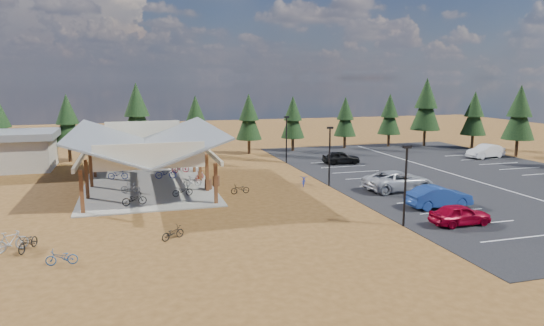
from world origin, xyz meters
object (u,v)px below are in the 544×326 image
object	(u,v)px
lamp_post_0	(406,180)
bike_12	(173,233)
bike_5	(193,181)
bike_14	(304,181)
car_1	(439,197)
lamp_post_2	(286,136)
trash_bin_0	(208,185)
bike_6	(166,173)
car_4	(341,157)
car_0	(460,214)
bike_pavilion	(146,141)
trash_bin_1	(216,181)
bike_2	(118,174)
bike_4	(183,191)
car_9	(486,151)
bike_16	(240,189)
bike_3	(116,164)
lamp_post_1	(330,152)
bike_0	(134,199)
bike_7	(180,168)
bike_15	(200,176)
bike_10	(62,257)
bike_8	(28,242)
car_2	(398,181)
bike_9	(10,241)
bike_1	(130,187)

from	to	relation	value
lamp_post_0	bike_12	distance (m)	14.45
bike_5	bike_14	size ratio (longest dim) A/B	0.88
bike_5	car_1	world-z (taller)	car_1
lamp_post_2	trash_bin_0	size ratio (longest dim) A/B	5.71
bike_6	car_4	bearing A→B (deg)	-73.98
car_0	bike_pavilion	bearing A→B (deg)	46.38
bike_pavilion	trash_bin_1	size ratio (longest dim) A/B	21.56
lamp_post_2	car_0	size ratio (longest dim) A/B	1.31
bike_2	bike_4	world-z (taller)	bike_2
car_1	car_9	bearing A→B (deg)	-46.86
lamp_post_0	bike_16	world-z (taller)	lamp_post_0
bike_5	car_4	distance (m)	18.25
bike_3	car_1	bearing A→B (deg)	-127.95
bike_16	lamp_post_0	bearing A→B (deg)	28.27
lamp_post_1	bike_0	world-z (taller)	lamp_post_1
lamp_post_2	bike_7	distance (m)	12.33
bike_0	bike_7	xyz separation A→B (m)	(4.43, 11.49, 0.05)
bike_3	car_1	size ratio (longest dim) A/B	0.35
bike_pavilion	trash_bin_0	size ratio (longest dim) A/B	21.56
trash_bin_0	bike_7	distance (m)	7.97
trash_bin_0	bike_16	distance (m)	3.00
bike_pavilion	bike_12	xyz separation A→B (m)	(0.86, -15.50, -3.43)
bike_pavilion	bike_2	world-z (taller)	bike_pavilion
trash_bin_0	car_0	world-z (taller)	car_0
bike_15	bike_0	bearing A→B (deg)	86.51
bike_5	bike_7	distance (m)	6.48
bike_0	bike_10	bearing A→B (deg)	150.97
bike_8	bike_15	size ratio (longest dim) A/B	1.11
bike_7	car_2	xyz separation A→B (m)	(16.54, -12.38, 0.25)
trash_bin_1	bike_16	bearing A→B (deg)	-68.11
lamp_post_1	car_9	xyz separation A→B (m)	(23.25, 8.63, -2.15)
bike_3	lamp_post_2	bearing A→B (deg)	-86.80
bike_14	bike_9	bearing A→B (deg)	-130.12
car_1	lamp_post_2	bearing A→B (deg)	12.72
bike_16	car_0	distance (m)	16.74
bike_7	bike_12	xyz separation A→B (m)	(-2.38, -19.65, -0.21)
bike_3	bike_8	world-z (taller)	bike_3
bike_14	car_2	distance (m)	7.88
lamp_post_0	lamp_post_2	size ratio (longest dim) A/B	1.00
bike_8	trash_bin_1	bearing A→B (deg)	66.30
trash_bin_0	car_9	xyz separation A→B (m)	(33.49, 7.30, 0.37)
bike_1	bike_3	distance (m)	11.26
bike_7	bike_10	size ratio (longest dim) A/B	1.10
bike_2	bike_6	bearing A→B (deg)	-90.04
lamp_post_1	bike_4	xyz separation A→B (m)	(-12.55, -0.56, -2.46)
lamp_post_0	bike_9	world-z (taller)	lamp_post_0
bike_1	car_0	distance (m)	24.63
bike_0	car_9	world-z (taller)	car_9
bike_3	lamp_post_0	bearing A→B (deg)	-138.52
lamp_post_1	bike_14	world-z (taller)	lamp_post_1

